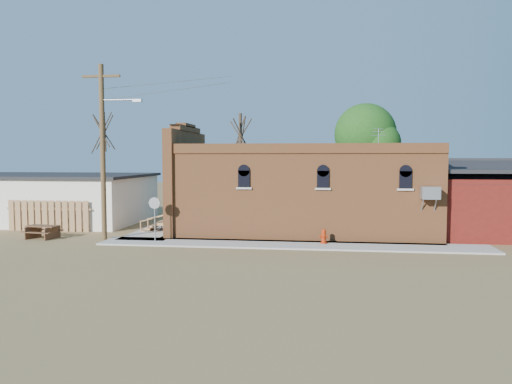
# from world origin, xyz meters

# --- Properties ---
(ground) EXTENTS (120.00, 120.00, 0.00)m
(ground) POSITION_xyz_m (0.00, 0.00, 0.00)
(ground) COLOR brown
(ground) RESTS_ON ground
(sidewalk_south) EXTENTS (19.00, 2.20, 0.08)m
(sidewalk_south) POSITION_xyz_m (1.50, 0.90, 0.04)
(sidewalk_south) COLOR #9E9991
(sidewalk_south) RESTS_ON ground
(sidewalk_west) EXTENTS (2.60, 10.00, 0.08)m
(sidewalk_west) POSITION_xyz_m (-6.30, 6.00, 0.04)
(sidewalk_west) COLOR #9E9991
(sidewalk_west) RESTS_ON ground
(brick_bar) EXTENTS (16.40, 7.97, 6.30)m
(brick_bar) POSITION_xyz_m (1.64, 5.49, 2.34)
(brick_bar) COLOR #A15C31
(brick_bar) RESTS_ON ground
(red_shed) EXTENTS (5.40, 6.40, 4.30)m
(red_shed) POSITION_xyz_m (11.50, 5.50, 2.27)
(red_shed) COLOR #52140E
(red_shed) RESTS_ON ground
(wood_fence) EXTENTS (5.20, 0.10, 1.80)m
(wood_fence) POSITION_xyz_m (-12.80, 3.80, 0.90)
(wood_fence) COLOR #A7764B
(wood_fence) RESTS_ON ground
(utility_pole) EXTENTS (3.12, 0.26, 9.00)m
(utility_pole) POSITION_xyz_m (-8.14, 1.20, 4.77)
(utility_pole) COLOR #4B391E
(utility_pole) RESTS_ON ground
(tree_bare_near) EXTENTS (2.80, 2.80, 7.65)m
(tree_bare_near) POSITION_xyz_m (-3.00, 13.00, 5.96)
(tree_bare_near) COLOR #423025
(tree_bare_near) RESTS_ON ground
(tree_bare_far) EXTENTS (2.80, 2.80, 8.16)m
(tree_bare_far) POSITION_xyz_m (-14.00, 14.00, 6.36)
(tree_bare_far) COLOR #423025
(tree_bare_far) RESTS_ON ground
(tree_leafy) EXTENTS (4.40, 4.40, 8.15)m
(tree_leafy) POSITION_xyz_m (6.00, 13.50, 5.93)
(tree_leafy) COLOR #423025
(tree_leafy) RESTS_ON ground
(fire_hydrant) EXTENTS (0.43, 0.42, 0.73)m
(fire_hydrant) POSITION_xyz_m (3.06, 1.29, 0.44)
(fire_hydrant) COLOR #9D2408
(fire_hydrant) RESTS_ON sidewalk_south
(stop_sign) EXTENTS (0.61, 0.08, 2.23)m
(stop_sign) POSITION_xyz_m (-5.38, 0.91, 1.79)
(stop_sign) COLOR #99999E
(stop_sign) RESTS_ON sidewalk_south
(trash_barrel) EXTENTS (0.66, 0.66, 0.92)m
(trash_barrel) POSITION_xyz_m (-5.30, 5.27, 0.54)
(trash_barrel) COLOR navy
(trash_barrel) RESTS_ON sidewalk_west
(picnic_table) EXTENTS (1.79, 1.43, 0.69)m
(picnic_table) POSITION_xyz_m (-11.72, 1.37, 0.45)
(picnic_table) COLOR brown
(picnic_table) RESTS_ON ground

